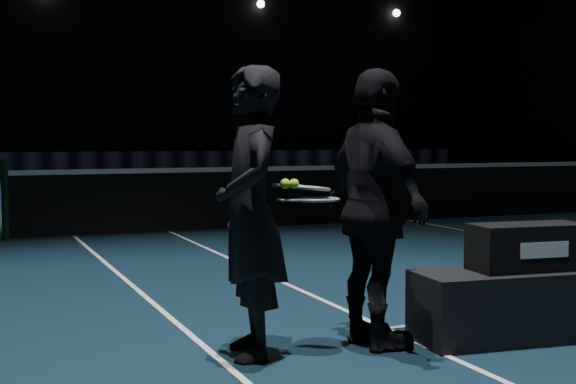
% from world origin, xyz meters
% --- Properties ---
extents(floor, '(36.00, 36.00, 0.00)m').
position_xyz_m(floor, '(0.00, 0.00, 0.00)').
color(floor, '#0D242F').
rests_on(floor, ground).
extents(wall_back, '(30.00, 0.00, 30.00)m').
position_xyz_m(wall_back, '(0.00, 18.00, 5.00)').
color(wall_back, black).
rests_on(wall_back, ground).
extents(court_lines, '(10.98, 23.78, 0.01)m').
position_xyz_m(court_lines, '(0.00, 0.00, 0.00)').
color(court_lines, white).
rests_on(court_lines, floor).
extents(net_post_left, '(0.10, 0.10, 1.10)m').
position_xyz_m(net_post_left, '(-6.40, 0.00, 0.55)').
color(net_post_left, black).
rests_on(net_post_left, floor).
extents(net_mesh, '(12.80, 0.02, 0.86)m').
position_xyz_m(net_mesh, '(0.00, 0.00, 0.45)').
color(net_mesh, black).
rests_on(net_mesh, floor).
extents(net_tape, '(12.80, 0.03, 0.07)m').
position_xyz_m(net_tape, '(0.00, 0.00, 0.92)').
color(net_tape, white).
rests_on(net_tape, net_mesh).
extents(sponsor_backdrop, '(22.00, 0.15, 0.90)m').
position_xyz_m(sponsor_backdrop, '(0.00, 15.50, 0.45)').
color(sponsor_backdrop, black).
rests_on(sponsor_backdrop, floor).
extents(player_bench, '(1.66, 0.69, 0.48)m').
position_xyz_m(player_bench, '(-3.32, -7.01, 0.24)').
color(player_bench, black).
rests_on(player_bench, floor).
extents(racket_bag, '(0.84, 0.42, 0.32)m').
position_xyz_m(racket_bag, '(-3.32, -7.01, 0.64)').
color(racket_bag, black).
rests_on(racket_bag, player_bench).
extents(bag_signature, '(0.37, 0.04, 0.11)m').
position_xyz_m(bag_signature, '(-3.32, -7.18, 0.64)').
color(bag_signature, white).
rests_on(bag_signature, racket_bag).
extents(player_a, '(0.55, 0.74, 1.86)m').
position_xyz_m(player_a, '(-5.27, -6.70, 0.93)').
color(player_a, black).
rests_on(player_a, floor).
extents(player_b, '(0.53, 1.12, 1.86)m').
position_xyz_m(player_b, '(-4.43, -6.82, 0.93)').
color(player_b, black).
rests_on(player_b, floor).
extents(racket_lower, '(0.70, 0.31, 0.03)m').
position_xyz_m(racket_lower, '(-4.83, -6.76, 1.00)').
color(racket_lower, black).
rests_on(racket_lower, player_a).
extents(racket_upper, '(0.69, 0.27, 0.10)m').
position_xyz_m(racket_upper, '(-4.87, -6.72, 1.08)').
color(racket_upper, black).
rests_on(racket_upper, player_b).
extents(tennis_balls, '(0.12, 0.10, 0.12)m').
position_xyz_m(tennis_balls, '(-5.02, -6.73, 1.12)').
color(tennis_balls, '#B6CD2B').
rests_on(tennis_balls, racket_upper).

